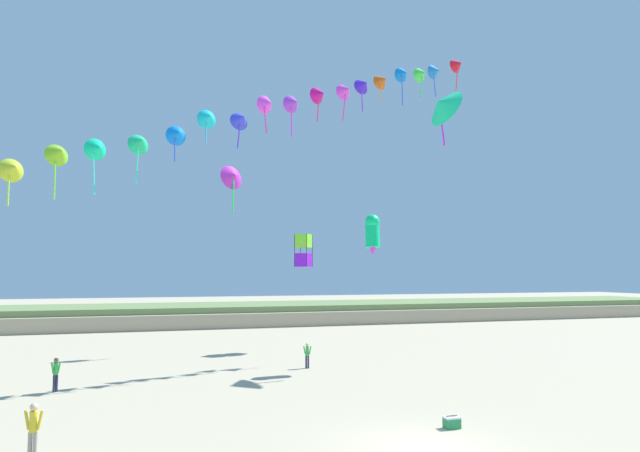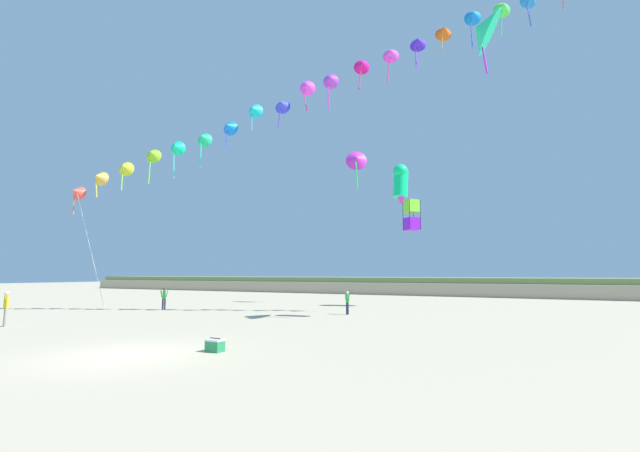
% 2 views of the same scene
% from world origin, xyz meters
% --- Properties ---
extents(ground_plane, '(240.00, 240.00, 0.00)m').
position_xyz_m(ground_plane, '(0.00, 0.00, 0.00)').
color(ground_plane, tan).
extents(dune_ridge, '(120.00, 13.70, 2.13)m').
position_xyz_m(dune_ridge, '(0.00, 48.01, 1.06)').
color(dune_ridge, tan).
rests_on(dune_ridge, ground).
extents(person_near_left, '(0.48, 0.34, 1.50)m').
position_xyz_m(person_near_left, '(0.63, 16.08, 0.87)').
color(person_near_left, '#282D4C').
rests_on(person_near_left, ground).
extents(person_near_right, '(0.45, 0.46, 1.62)m').
position_xyz_m(person_near_right, '(-12.79, 13.13, 0.94)').
color(person_near_right, '#282D4C').
rests_on(person_near_right, ground).
extents(person_mid_center, '(0.61, 0.28, 1.75)m').
position_xyz_m(person_mid_center, '(-11.97, 2.29, 1.01)').
color(person_mid_center, gray).
rests_on(person_mid_center, ground).
extents(kite_banner_string, '(33.87, 12.74, 22.55)m').
position_xyz_m(kite_banner_string, '(-2.04, 15.33, 15.42)').
color(kite_banner_string, '#F14A40').
extents(large_kite_low_lead, '(1.06, 1.21, 2.49)m').
position_xyz_m(large_kite_low_lead, '(4.59, 15.33, 8.16)').
color(large_kite_low_lead, '#0CDC77').
extents(large_kite_mid_trail, '(1.47, 1.47, 2.47)m').
position_xyz_m(large_kite_mid_trail, '(2.70, 24.38, 7.38)').
color(large_kite_mid_trail, '#8718EB').
extents(large_kite_high_solo, '(2.56, 3.06, 4.11)m').
position_xyz_m(large_kite_high_solo, '(9.64, 15.43, 16.70)').
color(large_kite_high_solo, '#1AED91').
extents(large_kite_outer_drift, '(2.19, 1.80, 3.79)m').
position_xyz_m(large_kite_outer_drift, '(-2.54, 25.39, 12.96)').
color(large_kite_outer_drift, '#CD2EC6').
extents(beach_cooler, '(0.58, 0.41, 0.46)m').
position_xyz_m(beach_cooler, '(2.10, 1.85, 0.21)').
color(beach_cooler, '#23844C').
rests_on(beach_cooler, ground).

